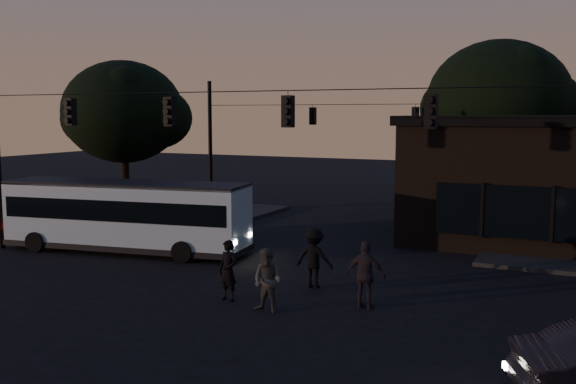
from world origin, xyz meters
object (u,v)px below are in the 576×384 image
at_px(pedestrian_c, 366,275).
at_px(pedestrian_b, 267,281).
at_px(bus, 126,213).
at_px(pedestrian_a, 228,271).
at_px(pedestrian_d, 314,258).

bearing_deg(pedestrian_c, pedestrian_b, 31.88).
height_order(bus, pedestrian_a, bus).
distance_m(pedestrian_b, pedestrian_c, 2.79).
distance_m(bus, pedestrian_b, 9.86).
height_order(bus, pedestrian_c, bus).
distance_m(pedestrian_c, pedestrian_d, 2.60).
relative_size(bus, pedestrian_a, 5.65).
distance_m(bus, pedestrian_d, 9.03).
bearing_deg(bus, pedestrian_b, -36.74).
relative_size(bus, pedestrian_b, 5.70).
bearing_deg(pedestrian_a, bus, 162.22).
xyz_separation_m(bus, pedestrian_c, (11.03, -3.09, -0.61)).
bearing_deg(pedestrian_c, pedestrian_d, -33.92).
xyz_separation_m(bus, pedestrian_b, (8.69, -4.61, -0.68)).
height_order(pedestrian_b, pedestrian_d, pedestrian_d).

